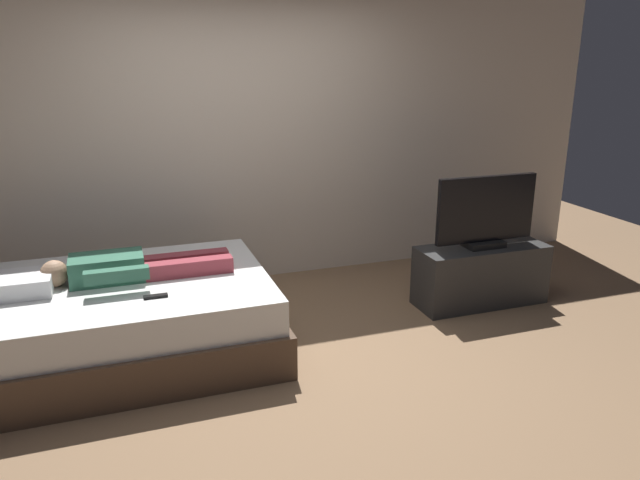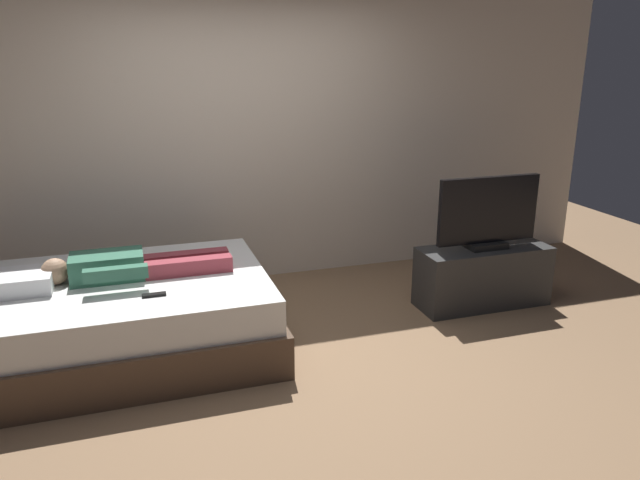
# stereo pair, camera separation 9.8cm
# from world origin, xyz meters

# --- Properties ---
(ground_plane) EXTENTS (10.00, 10.00, 0.00)m
(ground_plane) POSITION_xyz_m (0.00, 0.00, 0.00)
(ground_plane) COLOR #8C6B4C
(back_wall) EXTENTS (6.40, 0.10, 2.80)m
(back_wall) POSITION_xyz_m (0.40, 1.79, 1.40)
(back_wall) COLOR beige
(back_wall) RESTS_ON ground
(bed) EXTENTS (2.00, 1.50, 0.54)m
(bed) POSITION_xyz_m (-1.06, 0.54, 0.26)
(bed) COLOR brown
(bed) RESTS_ON ground
(pillow) EXTENTS (0.48, 0.34, 0.12)m
(pillow) POSITION_xyz_m (-1.74, 0.54, 0.60)
(pillow) COLOR white
(pillow) RESTS_ON bed
(person) EXTENTS (1.26, 0.46, 0.18)m
(person) POSITION_xyz_m (-1.03, 0.58, 0.62)
(person) COLOR #387056
(person) RESTS_ON bed
(remote) EXTENTS (0.15, 0.04, 0.02)m
(remote) POSITION_xyz_m (-0.88, 0.18, 0.55)
(remote) COLOR black
(remote) RESTS_ON bed
(tv_stand) EXTENTS (1.10, 0.40, 0.50)m
(tv_stand) POSITION_xyz_m (1.76, 0.51, 0.25)
(tv_stand) COLOR #2D2D2D
(tv_stand) RESTS_ON ground
(tv) EXTENTS (0.88, 0.20, 0.59)m
(tv) POSITION_xyz_m (1.76, 0.51, 0.78)
(tv) COLOR black
(tv) RESTS_ON tv_stand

